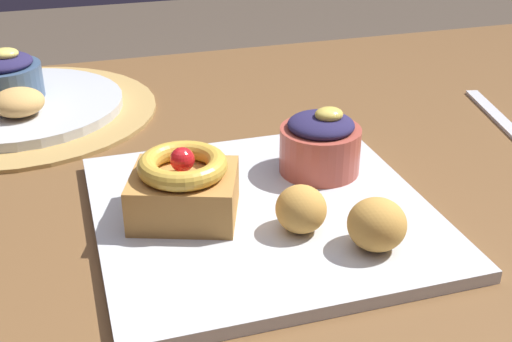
{
  "coord_description": "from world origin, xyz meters",
  "views": [
    {
      "loc": [
        -0.19,
        -0.58,
        1.06
      ],
      "look_at": [
        -0.03,
        -0.05,
        0.77
      ],
      "focal_mm": 46.94,
      "sensor_mm": 36.0,
      "label": 1
    }
  ],
  "objects_px": {
    "fritter_front": "(301,209)",
    "knife": "(499,118)",
    "front_plate": "(262,213)",
    "back_pastry": "(18,102)",
    "back_plate": "(18,106)",
    "back_ramekin": "(3,77)",
    "berry_ramekin": "(320,143)",
    "fritter_middle": "(377,224)",
    "cake_slice": "(184,187)"
  },
  "relations": [
    {
      "from": "fritter_front",
      "to": "back_plate",
      "type": "xyz_separation_m",
      "value": [
        -0.24,
        0.38,
        -0.02
      ]
    },
    {
      "from": "front_plate",
      "to": "back_ramekin",
      "type": "bearing_deg",
      "value": 123.37
    },
    {
      "from": "back_plate",
      "to": "knife",
      "type": "bearing_deg",
      "value": -19.09
    },
    {
      "from": "front_plate",
      "to": "back_pastry",
      "type": "relative_size",
      "value": 4.9
    },
    {
      "from": "knife",
      "to": "fritter_front",
      "type": "bearing_deg",
      "value": 131.69
    },
    {
      "from": "front_plate",
      "to": "back_pastry",
      "type": "bearing_deg",
      "value": 126.81
    },
    {
      "from": "front_plate",
      "to": "back_plate",
      "type": "distance_m",
      "value": 0.4
    },
    {
      "from": "cake_slice",
      "to": "berry_ramekin",
      "type": "height_order",
      "value": "berry_ramekin"
    },
    {
      "from": "fritter_middle",
      "to": "back_ramekin",
      "type": "xyz_separation_m",
      "value": [
        -0.3,
        0.44,
        0.01
      ]
    },
    {
      "from": "cake_slice",
      "to": "fritter_middle",
      "type": "height_order",
      "value": "cake_slice"
    },
    {
      "from": "fritter_middle",
      "to": "berry_ramekin",
      "type": "bearing_deg",
      "value": 86.85
    },
    {
      "from": "front_plate",
      "to": "fritter_middle",
      "type": "xyz_separation_m",
      "value": [
        0.07,
        -0.09,
        0.03
      ]
    },
    {
      "from": "cake_slice",
      "to": "berry_ramekin",
      "type": "relative_size",
      "value": 1.39
    },
    {
      "from": "back_ramekin",
      "to": "back_pastry",
      "type": "bearing_deg",
      "value": -75.37
    },
    {
      "from": "front_plate",
      "to": "fritter_middle",
      "type": "distance_m",
      "value": 0.12
    },
    {
      "from": "front_plate",
      "to": "back_ramekin",
      "type": "distance_m",
      "value": 0.43
    },
    {
      "from": "berry_ramekin",
      "to": "back_ramekin",
      "type": "distance_m",
      "value": 0.43
    },
    {
      "from": "back_pastry",
      "to": "front_plate",
      "type": "bearing_deg",
      "value": -53.19
    },
    {
      "from": "fritter_front",
      "to": "fritter_middle",
      "type": "relative_size",
      "value": 0.92
    },
    {
      "from": "cake_slice",
      "to": "front_plate",
      "type": "bearing_deg",
      "value": -5.26
    },
    {
      "from": "fritter_front",
      "to": "knife",
      "type": "distance_m",
      "value": 0.38
    },
    {
      "from": "fritter_front",
      "to": "fritter_middle",
      "type": "height_order",
      "value": "fritter_middle"
    },
    {
      "from": "berry_ramekin",
      "to": "back_plate",
      "type": "bearing_deg",
      "value": 136.52
    },
    {
      "from": "fritter_middle",
      "to": "back_plate",
      "type": "relative_size",
      "value": 0.19
    },
    {
      "from": "front_plate",
      "to": "knife",
      "type": "distance_m",
      "value": 0.38
    },
    {
      "from": "front_plate",
      "to": "back_pastry",
      "type": "height_order",
      "value": "back_pastry"
    },
    {
      "from": "berry_ramekin",
      "to": "fritter_front",
      "type": "bearing_deg",
      "value": -119.88
    },
    {
      "from": "berry_ramekin",
      "to": "back_pastry",
      "type": "distance_m",
      "value": 0.38
    },
    {
      "from": "back_ramekin",
      "to": "back_pastry",
      "type": "xyz_separation_m",
      "value": [
        0.02,
        -0.07,
        -0.01
      ]
    },
    {
      "from": "back_pastry",
      "to": "fritter_middle",
      "type": "bearing_deg",
      "value": -52.95
    },
    {
      "from": "cake_slice",
      "to": "back_plate",
      "type": "bearing_deg",
      "value": 114.13
    },
    {
      "from": "front_plate",
      "to": "berry_ramekin",
      "type": "height_order",
      "value": "berry_ramekin"
    },
    {
      "from": "fritter_front",
      "to": "front_plate",
      "type": "bearing_deg",
      "value": 113.26
    },
    {
      "from": "front_plate",
      "to": "fritter_front",
      "type": "bearing_deg",
      "value": -66.74
    },
    {
      "from": "fritter_front",
      "to": "berry_ramekin",
      "type": "bearing_deg",
      "value": 60.12
    },
    {
      "from": "knife",
      "to": "back_plate",
      "type": "bearing_deg",
      "value": 83.58
    },
    {
      "from": "front_plate",
      "to": "back_ramekin",
      "type": "height_order",
      "value": "back_ramekin"
    },
    {
      "from": "fritter_front",
      "to": "back_pastry",
      "type": "distance_m",
      "value": 0.41
    },
    {
      "from": "fritter_middle",
      "to": "back_ramekin",
      "type": "distance_m",
      "value": 0.54
    },
    {
      "from": "cake_slice",
      "to": "back_ramekin",
      "type": "relative_size",
      "value": 1.18
    },
    {
      "from": "berry_ramekin",
      "to": "knife",
      "type": "xyz_separation_m",
      "value": [
        0.28,
        0.08,
        -0.04
      ]
    },
    {
      "from": "fritter_middle",
      "to": "back_plate",
      "type": "bearing_deg",
      "value": 124.11
    },
    {
      "from": "front_plate",
      "to": "back_plate",
      "type": "bearing_deg",
      "value": 123.06
    },
    {
      "from": "back_plate",
      "to": "berry_ramekin",
      "type": "bearing_deg",
      "value": -43.48
    },
    {
      "from": "fritter_front",
      "to": "cake_slice",
      "type": "bearing_deg",
      "value": 149.7
    },
    {
      "from": "fritter_middle",
      "to": "back_pastry",
      "type": "bearing_deg",
      "value": 127.05
    },
    {
      "from": "berry_ramekin",
      "to": "fritter_middle",
      "type": "distance_m",
      "value": 0.15
    },
    {
      "from": "fritter_middle",
      "to": "knife",
      "type": "distance_m",
      "value": 0.37
    },
    {
      "from": "cake_slice",
      "to": "back_pastry",
      "type": "relative_size",
      "value": 1.84
    },
    {
      "from": "back_pastry",
      "to": "knife",
      "type": "xyz_separation_m",
      "value": [
        0.57,
        -0.15,
        -0.03
      ]
    }
  ]
}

